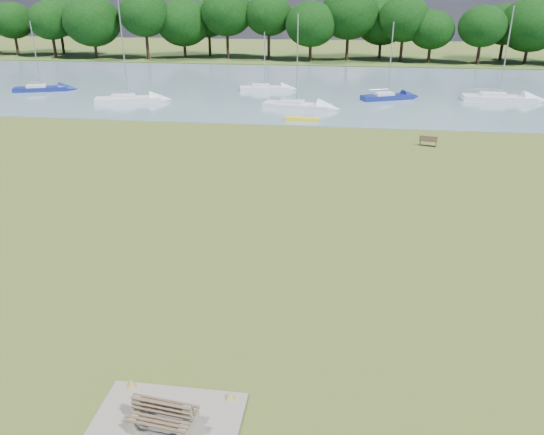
# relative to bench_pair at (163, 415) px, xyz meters

# --- Properties ---
(ground) EXTENTS (220.00, 220.00, 0.00)m
(ground) POSITION_rel_bench_pair_xyz_m (-0.00, 14.00, -0.49)
(ground) COLOR olive
(river) EXTENTS (220.00, 40.00, 0.10)m
(river) POSITION_rel_bench_pair_xyz_m (-0.00, 56.00, -0.49)
(river) COLOR slate
(river) RESTS_ON ground
(far_bank) EXTENTS (220.00, 20.00, 0.40)m
(far_bank) POSITION_rel_bench_pair_xyz_m (-0.00, 86.00, -0.49)
(far_bank) COLOR #4C6626
(far_bank) RESTS_ON ground
(concrete_pad) EXTENTS (4.20, 3.20, 0.10)m
(concrete_pad) POSITION_rel_bench_pair_xyz_m (-0.00, -0.00, -0.44)
(concrete_pad) COLOR gray
(concrete_pad) RESTS_ON ground
(bench_pair) EXTENTS (1.89, 1.25, 0.96)m
(bench_pair) POSITION_rel_bench_pair_xyz_m (0.00, 0.00, 0.00)
(bench_pair) COLOR gray
(bench_pair) RESTS_ON concrete_pad
(riverbank_bench) EXTENTS (1.43, 0.70, 0.85)m
(riverbank_bench) POSITION_rel_bench_pair_xyz_m (11.13, 30.79, -0.07)
(riverbank_bench) COLOR brown
(riverbank_bench) RESTS_ON ground
(kayak) EXTENTS (3.09, 0.81, 0.31)m
(kayak) POSITION_rel_bench_pair_xyz_m (0.67, 38.00, -0.29)
(kayak) COLOR yellow
(kayak) RESTS_ON river
(tree_line) EXTENTS (117.12, 9.15, 11.08)m
(tree_line) POSITION_rel_bench_pair_xyz_m (-12.91, 82.00, 6.14)
(tree_line) COLOR black
(tree_line) RESTS_ON far_bank
(sailboat_0) EXTENTS (7.15, 3.20, 9.10)m
(sailboat_0) POSITION_rel_bench_pair_xyz_m (-0.47, 43.64, 0.00)
(sailboat_0) COLOR silver
(sailboat_0) RESTS_ON river
(sailboat_3) EXTENTS (6.42, 3.70, 7.88)m
(sailboat_3) POSITION_rel_bench_pair_xyz_m (-31.73, 49.26, 0.01)
(sailboat_3) COLOR navy
(sailboat_3) RESTS_ON river
(sailboat_4) EXTENTS (6.17, 2.75, 6.70)m
(sailboat_4) POSITION_rel_bench_pair_xyz_m (-5.21, 53.25, -0.01)
(sailboat_4) COLOR silver
(sailboat_4) RESTS_ON river
(sailboat_5) EXTENTS (7.60, 2.37, 9.72)m
(sailboat_5) POSITION_rel_bench_pair_xyz_m (21.08, 50.35, 0.08)
(sailboat_5) COLOR silver
(sailboat_5) RESTS_ON river
(sailboat_6) EXTENTS (6.03, 3.91, 8.12)m
(sailboat_6) POSITION_rel_bench_pair_xyz_m (9.10, 49.53, 0.04)
(sailboat_6) COLOR navy
(sailboat_6) RESTS_ON river
(sailboat_7) EXTENTS (7.26, 3.79, 10.37)m
(sailboat_7) POSITION_rel_bench_pair_xyz_m (-18.77, 44.18, 0.07)
(sailboat_7) COLOR silver
(sailboat_7) RESTS_ON river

